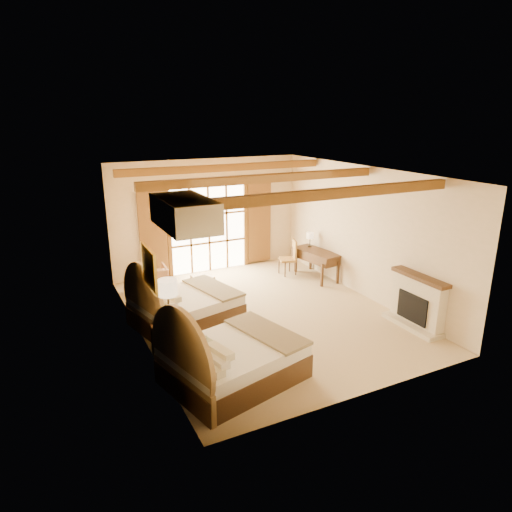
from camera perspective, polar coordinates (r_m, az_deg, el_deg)
floor at (r=10.49m, az=1.04°, el=-7.24°), size 7.00×7.00×0.00m
wall_back at (r=13.04m, az=-6.06°, el=5.01°), size 5.50×0.00×5.50m
wall_left at (r=9.05m, az=-14.55°, el=-1.00°), size 0.00×7.00×7.00m
wall_right at (r=11.42m, az=13.44°, el=2.86°), size 0.00×7.00×7.00m
ceiling at (r=9.61m, az=1.14°, el=10.39°), size 7.00×7.00×0.00m
ceiling_beams at (r=9.63m, az=1.14°, el=9.68°), size 5.39×4.60×0.18m
french_doors at (r=13.06m, az=-5.91°, el=3.46°), size 3.95×0.08×2.60m
fireplace at (r=10.28m, az=19.45°, el=-5.70°), size 0.46×1.40×1.16m
painting at (r=8.31m, az=-13.20°, el=-1.44°), size 0.06×0.95×0.75m
canopy_valance at (r=6.91m, az=-8.94°, el=5.35°), size 0.70×1.40×0.45m
bed_near at (r=7.85m, az=-3.83°, el=-12.74°), size 2.53×2.11×1.42m
bed_far at (r=9.98m, az=-9.55°, el=-6.20°), size 2.44×2.02×1.38m
nightstand at (r=8.79m, az=-11.01°, el=-10.53°), size 0.50×0.50×0.59m
floor_lamp at (r=8.13m, az=-10.96°, el=-4.56°), size 0.34×0.34×1.62m
armchair at (r=11.96m, az=-12.83°, el=-2.79°), size 0.77×0.79×0.67m
ottoman at (r=11.93m, az=-6.66°, el=-3.31°), size 0.53×0.53×0.35m
desk at (r=12.73m, az=7.53°, el=-0.90°), size 0.83×1.51×0.77m
desk_chair at (r=12.94m, az=4.05°, el=-0.96°), size 0.57×0.56×1.00m
desk_lamp at (r=12.96m, az=6.78°, el=2.50°), size 0.20×0.20×0.40m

